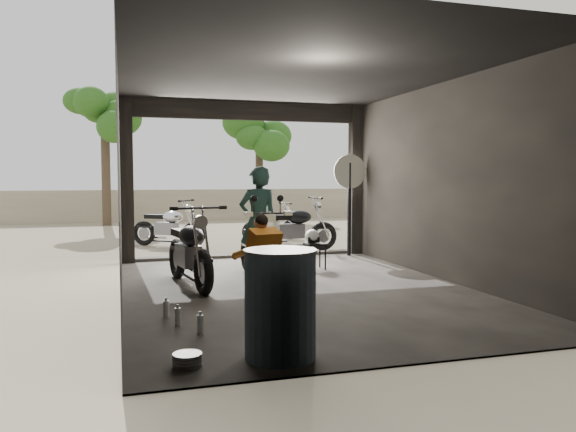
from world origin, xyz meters
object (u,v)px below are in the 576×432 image
left_bike (189,246)px  oil_drum (280,306)px  stool (315,247)px  helmet (312,236)px  outside_bike_a (168,223)px  outside_bike_b (271,222)px  mechanic (267,258)px  sign_post (350,189)px  main_bike (259,244)px  rider (258,222)px  outside_bike_c (293,224)px

left_bike → oil_drum: size_ratio=1.84×
stool → helmet: (-0.04, 0.06, 0.20)m
outside_bike_a → outside_bike_b: outside_bike_a is taller
mechanic → sign_post: (2.67, 3.47, 0.87)m
outside_bike_b → oil_drum: 9.71m
left_bike → oil_drum: (0.41, -3.71, -0.13)m
main_bike → stool: main_bike is taller
rider → sign_post: sign_post is taller
outside_bike_b → sign_post: 3.57m
main_bike → outside_bike_c: (1.54, 3.10, 0.04)m
stool → oil_drum: (-1.95, -4.64, 0.09)m
left_bike → main_bike: bearing=5.4°
outside_bike_a → stool: outside_bike_a is taller
outside_bike_a → sign_post: sign_post is taller
main_bike → helmet: bearing=27.3°
stool → mechanic: bearing=-124.7°
left_bike → rider: size_ratio=1.01×
mechanic → main_bike: bearing=67.3°
sign_post → stool: bearing=-151.6°
outside_bike_b → rider: 5.39m
mechanic → stool: bearing=41.1°
helmet → rider: bearing=-148.3°
left_bike → outside_bike_b: left_bike is taller
left_bike → rider: rider is taller
rider → mechanic: bearing=70.6°
main_bike → mechanic: size_ratio=1.55×
left_bike → mechanic: 1.46m
main_bike → outside_bike_a: 5.00m
outside_bike_b → stool: outside_bike_b is taller
oil_drum → outside_bike_a: bearing=92.1°
helmet → sign_post: bearing=57.6°
outside_bike_c → oil_drum: bearing=161.1°
mechanic → rider: bearing=66.7°
main_bike → rider: rider is taller
outside_bike_c → helmet: (-0.38, -2.42, -0.01)m
outside_bike_c → mechanic: 4.84m
main_bike → outside_bike_c: outside_bike_c is taller
outside_bike_b → outside_bike_c: (-0.10, -2.30, 0.12)m
outside_bike_c → helmet: 2.45m
outside_bike_a → outside_bike_c: (2.62, -1.78, 0.05)m
main_bike → outside_bike_b: main_bike is taller
helmet → mechanic: bearing=-112.1°
rider → sign_post: 3.04m
outside_bike_c → stool: (-0.34, -2.48, -0.20)m
left_bike → outside_bike_c: size_ratio=1.02×
main_bike → sign_post: 3.32m
outside_bike_b → oil_drum: oil_drum is taller
outside_bike_b → rider: size_ratio=0.80×
mechanic → helmet: bearing=42.6°
mechanic → oil_drum: mechanic is taller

